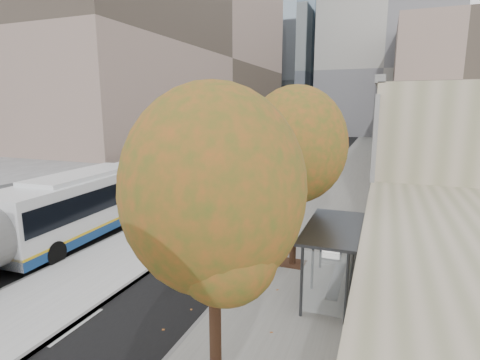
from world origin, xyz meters
The scene contains 12 objects.
bus_platform centered at (-3.88, 35.00, 0.07)m, with size 4.25×150.00×0.15m, color #B4B4B4.
sidewalk centered at (4.12, 35.00, 0.04)m, with size 4.75×150.00×0.08m, color gray.
building_tan centered at (15.50, 64.00, 4.00)m, with size 18.00×92.00×8.00m, color gray.
building_midrise centered at (-22.50, 41.00, 12.50)m, with size 24.00×46.00×25.00m, color gray.
building_far_block centered at (6.00, 96.00, 15.00)m, with size 30.00×18.00×30.00m, color #A39E95.
bus_shelter centered at (5.69, 10.96, 2.19)m, with size 1.90×4.40×2.53m.
tree_b centered at (3.60, 5.00, 5.04)m, with size 4.00×4.00×6.97m.
tree_c centered at (3.60, 13.00, 5.25)m, with size 4.20×4.20×7.28m.
bus_near centered at (-7.31, 8.61, 1.76)m, with size 3.90×19.49×3.23m.
bus_far centered at (-7.80, 27.94, 1.57)m, with size 3.09×17.31×2.87m.
cyclist centered at (-0.17, 10.11, 0.84)m, with size 0.92×1.85×2.28m.
distant_car centered at (-7.16, 43.64, 0.64)m, with size 1.51×3.74×1.27m, color silver.
Camera 1 is at (6.93, -2.11, 6.79)m, focal length 28.00 mm.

